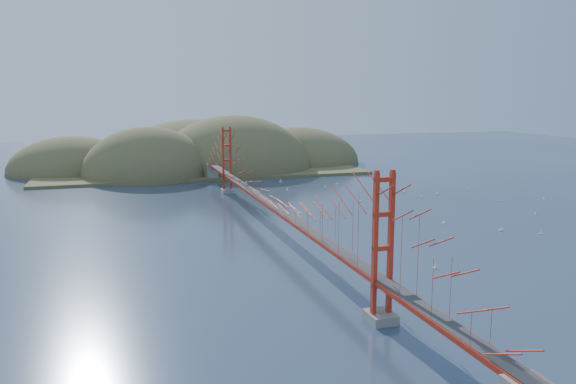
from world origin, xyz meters
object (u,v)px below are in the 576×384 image
object	(u,v)px
bridge	(273,177)
sailboat_0	(434,267)
sailboat_1	(360,200)
sailboat_2	(501,230)

from	to	relation	value
bridge	sailboat_0	distance (m)	23.63
sailboat_0	sailboat_1	bearing A→B (deg)	77.41
bridge	sailboat_2	xyz separation A→B (m)	(27.84, -8.43, -6.85)
sailboat_0	sailboat_1	world-z (taller)	sailboat_0
bridge	sailboat_2	bearing A→B (deg)	-16.84
bridge	sailboat_0	world-z (taller)	bridge
bridge	sailboat_1	xyz separation A→B (m)	(19.10, 15.55, -6.86)
sailboat_0	sailboat_2	distance (m)	20.02
sailboat_2	sailboat_1	size ratio (longest dim) A/B	1.19
sailboat_2	sailboat_0	bearing A→B (deg)	-146.02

